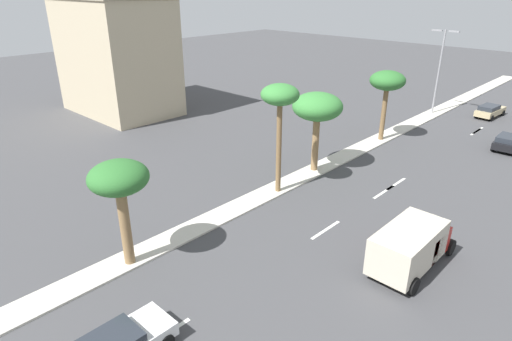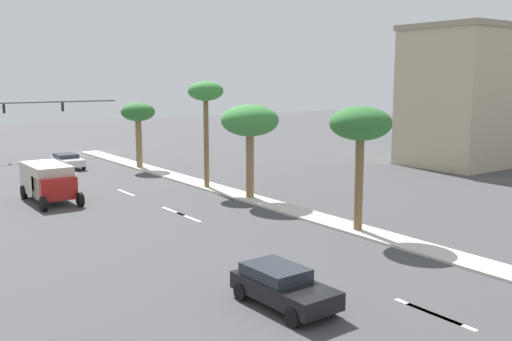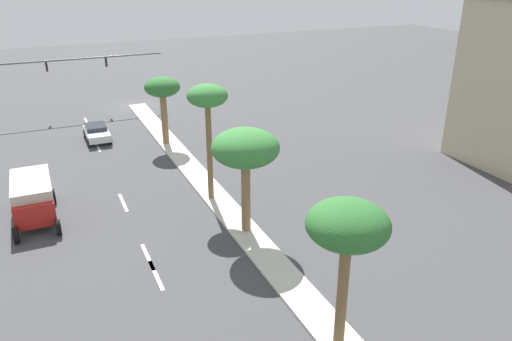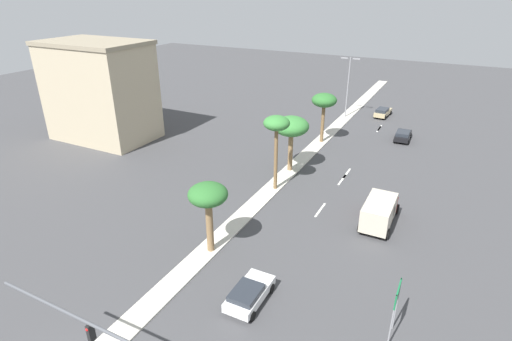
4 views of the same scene
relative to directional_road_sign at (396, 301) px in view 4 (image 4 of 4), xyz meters
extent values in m
plane|color=#424244|center=(-14.38, 20.59, -2.79)|extent=(160.00, 160.00, 0.00)
cube|color=beige|center=(-14.38, 29.70, -2.73)|extent=(1.80, 81.97, 0.12)
cube|color=silver|center=(-8.55, 0.53, -2.79)|extent=(0.20, 2.80, 0.01)
cube|color=silver|center=(-8.55, 12.34, -2.79)|extent=(0.20, 2.80, 0.01)
cube|color=silver|center=(-8.55, 19.48, -2.79)|extent=(0.20, 2.80, 0.01)
cube|color=silver|center=(-8.55, 21.32, -2.79)|extent=(0.20, 2.80, 0.01)
cube|color=silver|center=(-8.55, 38.80, -2.79)|extent=(0.20, 2.80, 0.01)
cube|color=silver|center=(-8.55, 38.26, -2.79)|extent=(0.20, 2.80, 0.01)
cube|color=black|center=(-11.58, -10.86, 2.22)|extent=(0.20, 0.32, 0.90)
sphere|color=red|center=(-11.58, -10.98, 2.52)|extent=(0.18, 0.18, 0.18)
cylinder|color=gray|center=(0.00, -0.76, -0.89)|extent=(0.10, 0.10, 3.80)
cylinder|color=gray|center=(0.00, 0.76, -0.89)|extent=(0.10, 0.10, 3.80)
cube|color=#19723F|center=(0.00, 0.00, 0.51)|extent=(0.08, 1.69, 0.98)
cube|color=tan|center=(-40.94, 17.87, 3.31)|extent=(13.03, 8.29, 12.20)
cube|color=gray|center=(-40.94, 17.87, 9.66)|extent=(13.33, 8.59, 0.50)
cylinder|color=olive|center=(-14.10, 2.36, -0.48)|extent=(0.55, 0.55, 4.39)
ellipsoid|color=#2D6B2D|center=(-14.10, 2.36, 2.24)|extent=(2.98, 2.98, 1.64)
cylinder|color=brown|center=(-14.02, 14.24, 0.58)|extent=(0.36, 0.36, 6.50)
ellipsoid|color=#387F38|center=(-14.02, 14.24, 4.27)|extent=(2.55, 2.55, 1.40)
cylinder|color=olive|center=(-14.47, 19.11, -0.45)|extent=(0.52, 0.52, 4.45)
ellipsoid|color=#387F38|center=(-14.47, 19.11, 2.44)|extent=(3.80, 3.80, 2.09)
cylinder|color=brown|center=(-14.23, 29.32, -0.17)|extent=(0.44, 0.44, 5.01)
ellipsoid|color=#2D6B2D|center=(-14.23, 29.32, 2.89)|extent=(3.19, 3.19, 1.75)
cylinder|color=gray|center=(-14.52, 41.65, 1.87)|extent=(0.20, 0.20, 9.08)
cube|color=gray|center=(-15.42, 41.65, 6.26)|extent=(1.10, 0.24, 0.16)
cube|color=gray|center=(-13.62, 41.65, 6.26)|extent=(1.10, 0.24, 0.16)
cube|color=silver|center=(-8.80, -1.12, -2.17)|extent=(1.89, 4.05, 0.61)
cube|color=#262B33|center=(-8.80, -1.62, -1.69)|extent=(1.70, 2.23, 0.35)
cylinder|color=black|center=(-9.70, 0.29, -2.47)|extent=(0.22, 0.64, 0.64)
cylinder|color=black|center=(-7.92, 0.30, -2.47)|extent=(0.22, 0.64, 0.64)
cylinder|color=black|center=(-9.68, -2.53, -2.47)|extent=(0.22, 0.64, 0.64)
cylinder|color=black|center=(-7.90, -2.53, -2.47)|extent=(0.22, 0.64, 0.64)
cube|color=black|center=(-4.80, 35.07, -2.16)|extent=(1.93, 4.18, 0.62)
cube|color=#262B33|center=(-4.78, 34.56, -1.64)|extent=(1.70, 2.32, 0.43)
cylinder|color=black|center=(-5.70, 36.49, -2.47)|extent=(0.24, 0.65, 0.64)
cylinder|color=black|center=(-3.98, 36.54, -2.47)|extent=(0.24, 0.65, 0.64)
cylinder|color=black|center=(-5.62, 33.60, -2.47)|extent=(0.24, 0.65, 0.64)
cylinder|color=black|center=(-3.90, 33.65, -2.47)|extent=(0.24, 0.65, 0.64)
cube|color=tan|center=(-9.35, 44.80, -2.16)|extent=(2.05, 4.56, 0.62)
cube|color=#262B33|center=(-9.39, 44.25, -1.62)|extent=(1.73, 2.56, 0.46)
cylinder|color=black|center=(-10.04, 46.42, -2.47)|extent=(0.27, 0.66, 0.64)
cylinder|color=black|center=(-8.42, 46.29, -2.47)|extent=(0.27, 0.66, 0.64)
cylinder|color=black|center=(-10.28, 43.32, -2.47)|extent=(0.27, 0.66, 0.64)
cylinder|color=black|center=(-8.66, 43.19, -2.47)|extent=(0.27, 0.66, 0.64)
cube|color=#B21E19|center=(-3.28, 13.56, -1.64)|extent=(2.25, 2.16, 1.40)
cube|color=beige|center=(-3.28, 11.88, -1.35)|extent=(2.25, 4.58, 1.99)
cylinder|color=black|center=(-4.41, 14.95, -2.34)|extent=(0.28, 0.90, 0.90)
cylinder|color=black|center=(-2.16, 14.95, -2.34)|extent=(0.28, 0.90, 0.90)
cylinder|color=black|center=(-4.41, 10.40, -2.34)|extent=(0.28, 0.90, 0.90)
cylinder|color=black|center=(-2.16, 10.40, -2.34)|extent=(0.28, 0.90, 0.90)
camera|label=1|loc=(3.89, -6.82, 10.91)|focal=30.27mm
camera|label=2|loc=(7.30, 50.27, 5.15)|focal=40.73mm
camera|label=3|loc=(-4.51, 42.57, 11.86)|focal=34.76mm
camera|label=4|loc=(0.98, -19.29, 16.23)|focal=28.36mm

